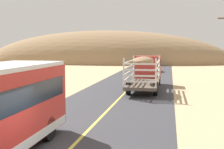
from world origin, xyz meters
name	(u,v)px	position (x,y,z in m)	size (l,w,h in m)	color
livestock_truck	(146,69)	(1.49, 19.91, 1.79)	(2.53, 9.70, 3.02)	#B2332D
car_far	(152,67)	(0.94, 37.83, 0.69)	(1.80, 4.40, 1.46)	black
boulder_mid_field	(51,73)	(-12.53, 30.55, 0.21)	(0.72, 0.78, 0.41)	#756656
distant_hill	(105,62)	(-11.81, 62.23, 0.00)	(59.34, 23.29, 15.27)	#957553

